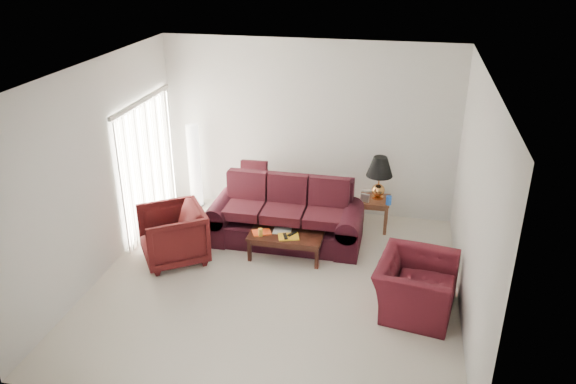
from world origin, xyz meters
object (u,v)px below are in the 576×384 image
(armchair_right, at_px, (415,286))
(coffee_table, at_px, (286,245))
(sofa, at_px, (285,213))
(floor_lamp, at_px, (195,166))
(armchair_left, at_px, (173,235))
(end_table, at_px, (374,213))

(armchair_right, bearing_deg, coffee_table, 73.27)
(sofa, xyz_separation_m, coffee_table, (0.13, -0.47, -0.30))
(floor_lamp, bearing_deg, armchair_left, -79.78)
(end_table, xyz_separation_m, armchair_right, (0.68, -2.18, 0.09))
(armchair_left, distance_m, coffee_table, 1.70)
(end_table, height_order, armchair_right, armchair_right)
(sofa, height_order, armchair_right, sofa)
(floor_lamp, bearing_deg, armchair_right, -31.48)
(armchair_left, height_order, coffee_table, armchair_left)
(end_table, bearing_deg, floor_lamp, 176.37)
(floor_lamp, distance_m, coffee_table, 2.50)
(armchair_left, xyz_separation_m, armchair_right, (3.55, -0.52, -0.06))
(armchair_left, bearing_deg, armchair_right, 47.15)
(floor_lamp, bearing_deg, sofa, -27.41)
(armchair_left, bearing_deg, coffee_table, 70.23)
(coffee_table, bearing_deg, armchair_left, -147.56)
(coffee_table, bearing_deg, floor_lamp, 161.64)
(end_table, height_order, floor_lamp, floor_lamp)
(end_table, distance_m, armchair_left, 3.31)
(end_table, relative_size, floor_lamp, 0.35)
(sofa, relative_size, end_table, 4.51)
(end_table, distance_m, armchair_right, 2.28)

